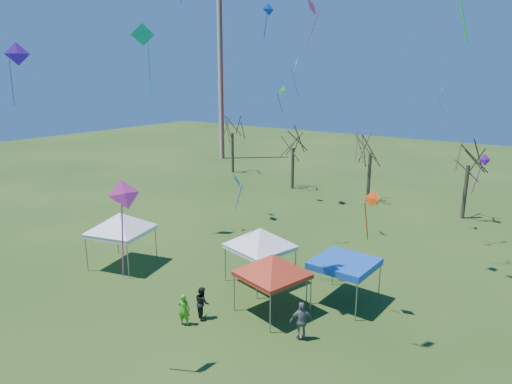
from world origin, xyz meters
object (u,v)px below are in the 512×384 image
(tent_blue, at_px, (345,264))
(tree_3, at_px, (471,145))
(tent_red, at_px, (273,258))
(tree_1, at_px, (293,133))
(tent_white_mid, at_px, (260,232))
(radio_mast, at_px, (220,67))
(tree_0, at_px, (232,119))
(person_green, at_px, (184,310))
(person_grey, at_px, (302,321))
(person_dark, at_px, (202,303))
(tree_2, at_px, (372,134))
(tent_white_west, at_px, (120,217))

(tent_blue, bearing_deg, tree_3, 84.24)
(tree_3, xyz_separation_m, tent_red, (-4.34, -22.06, -3.18))
(tree_3, distance_m, tent_red, 22.71)
(tree_1, xyz_separation_m, tent_white_mid, (10.02, -20.22, -2.73))
(radio_mast, height_order, tent_red, radio_mast)
(tree_0, relative_size, tree_1, 1.12)
(radio_mast, distance_m, tree_3, 36.04)
(tree_0, relative_size, tent_red, 2.13)
(tree_0, bearing_deg, tent_blue, -41.82)
(radio_mast, bearing_deg, person_green, -52.74)
(tree_1, height_order, tent_blue, tree_1)
(person_grey, bearing_deg, tree_1, -95.66)
(tent_white_mid, bearing_deg, tent_red, -45.08)
(person_dark, distance_m, person_grey, 5.02)
(tent_blue, height_order, person_green, tent_blue)
(tree_3, bearing_deg, person_green, -105.55)
(tree_2, relative_size, tree_3, 1.03)
(radio_mast, distance_m, tree_0, 11.45)
(tree_2, height_order, tent_white_mid, tree_2)
(tent_red, relative_size, person_green, 2.49)
(tree_2, relative_size, person_green, 5.16)
(tent_red, distance_m, person_grey, 3.37)
(tent_white_west, distance_m, person_dark, 8.84)
(radio_mast, bearing_deg, person_dark, -51.68)
(tree_3, bearing_deg, tent_white_mid, -109.07)
(tree_1, distance_m, person_green, 28.27)
(tree_0, relative_size, tent_blue, 2.75)
(tree_0, xyz_separation_m, person_dark, (20.07, -27.84, -5.67))
(radio_mast, xyz_separation_m, tree_1, (17.23, -9.35, -6.71))
(tent_white_west, bearing_deg, tree_1, 94.15)
(radio_mast, distance_m, person_dark, 45.44)
(tent_red, height_order, person_dark, tent_red)
(tree_2, bearing_deg, radio_mast, 159.43)
(tent_red, bearing_deg, person_grey, -27.41)
(tree_0, xyz_separation_m, tent_red, (22.54, -25.40, -3.58))
(tree_0, relative_size, person_green, 5.32)
(tent_red, relative_size, tent_blue, 1.29)
(tree_2, height_order, tent_white_west, tree_2)
(tent_red, distance_m, person_green, 4.86)
(person_dark, bearing_deg, tree_0, -23.88)
(tent_white_mid, xyz_separation_m, tent_red, (2.44, -2.45, -0.16))
(radio_mast, height_order, person_dark, radio_mast)
(radio_mast, relative_size, person_grey, 13.82)
(tent_white_mid, bearing_deg, tree_1, 116.36)
(tree_2, height_order, tent_blue, tree_2)
(tree_2, distance_m, tree_3, 8.41)
(tree_2, bearing_deg, person_dark, -86.33)
(tent_red, bearing_deg, tent_white_mid, 134.92)
(radio_mast, height_order, person_grey, radio_mast)
(tree_0, height_order, person_grey, tree_0)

